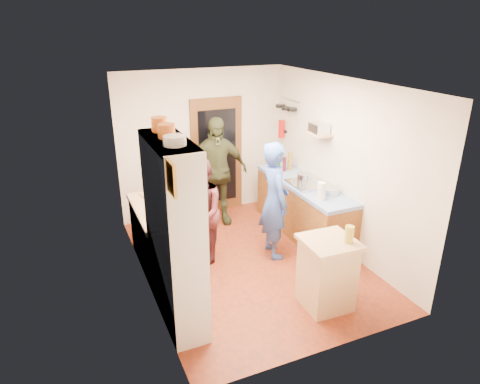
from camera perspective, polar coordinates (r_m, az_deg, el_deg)
floor at (r=6.44m, az=1.26°, el=-9.34°), size 3.00×4.00×0.02m
ceiling at (r=5.55m, az=1.49°, el=14.46°), size 3.00×4.00×0.02m
wall_back at (r=7.65m, az=-5.00°, el=6.43°), size 3.00×0.02×2.60m
wall_front at (r=4.29m, az=12.78°, el=-6.88°), size 3.00×0.02×2.60m
wall_left at (r=5.45m, az=-13.20°, el=-0.56°), size 0.02×4.00×2.60m
wall_right at (r=6.61m, az=13.35°, el=3.43°), size 0.02×4.00×2.60m
door_frame at (r=7.76m, az=-3.09°, el=4.79°), size 0.95×0.06×2.10m
door_glass at (r=7.73m, az=-3.00°, el=4.72°), size 0.70×0.02×1.70m
hutch_body at (r=4.86m, az=-8.72°, el=-5.68°), size 0.40×1.20×2.20m
hutch_top_shelf at (r=4.47m, az=-9.51°, el=6.72°), size 0.40×1.14×0.04m
plate_stack at (r=4.22m, az=-8.71°, el=6.81°), size 0.23×0.23×0.09m
orange_pot_a at (r=4.50m, az=-9.78°, el=8.02°), size 0.18×0.18×0.14m
orange_pot_b at (r=4.79m, az=-10.70°, el=8.87°), size 0.18×0.18×0.16m
left_counter_base at (r=6.27m, az=-10.54°, el=-6.10°), size 0.60×1.40×0.85m
left_counter_top at (r=6.07m, az=-10.83°, el=-2.34°), size 0.64×1.44×0.05m
toaster at (r=5.71m, az=-9.54°, el=-2.69°), size 0.26×0.21×0.17m
kettle at (r=5.83m, az=-10.91°, el=-2.18°), size 0.19×0.19×0.17m
orange_bowl at (r=6.21m, az=-10.50°, el=-1.11°), size 0.22×0.22×0.08m
chopping_board at (r=6.55m, az=-11.78°, el=-0.22°), size 0.34×0.28×0.02m
right_counter_base at (r=7.14m, az=8.38°, el=-2.38°), size 0.60×2.20×0.84m
right_counter_top at (r=6.97m, az=8.58°, el=0.99°), size 0.62×2.22×0.06m
hob at (r=6.87m, az=9.05°, el=1.10°), size 0.55×0.58×0.04m
pot_on_hob at (r=6.85m, az=8.56°, el=1.88°), size 0.22×0.22×0.14m
bottle_a at (r=7.35m, az=5.08°, el=3.88°), size 0.09×0.09×0.33m
bottle_b at (r=7.43m, az=5.95°, el=3.69°), size 0.08×0.08×0.25m
bottle_c at (r=7.51m, az=6.68°, el=4.14°), size 0.10×0.10×0.32m
paper_towel at (r=6.30m, az=10.78°, el=0.12°), size 0.14×0.14×0.26m
mixing_bowl at (r=6.56m, az=11.93°, el=0.16°), size 0.29×0.29×0.10m
island_base at (r=5.44m, az=11.47°, el=-10.79°), size 0.57×0.57×0.86m
island_top at (r=5.21m, az=11.85°, el=-6.57°), size 0.64×0.64×0.05m
cutting_board at (r=5.22m, az=11.09°, el=-6.34°), size 0.36×0.29×0.02m
oil_jar at (r=5.16m, az=14.36°, el=-5.49°), size 0.11×0.11×0.21m
pan_rail at (r=7.64m, az=6.68°, el=12.11°), size 0.02×0.65×0.02m
pan_hang_a at (r=7.49m, az=6.91°, el=10.89°), size 0.18×0.18×0.05m
pan_hang_b at (r=7.66m, az=6.14°, el=11.02°), size 0.16×0.16×0.05m
pan_hang_c at (r=7.83m, az=5.42°, el=11.35°), size 0.17×0.17×0.05m
wall_shelf at (r=6.78m, az=10.43°, el=7.63°), size 0.26×0.42×0.03m
radio at (r=6.76m, az=10.49°, el=8.37°), size 0.24×0.31×0.15m
ext_bracket at (r=7.92m, az=5.92°, el=8.04°), size 0.06×0.10×0.04m
fire_extinguisher at (r=7.88m, az=5.55°, el=8.36°), size 0.11×0.11×0.32m
picture_frame at (r=3.77m, az=-9.14°, el=1.81°), size 0.03×0.25×0.30m
person_hob at (r=6.26m, az=4.98°, el=-1.19°), size 0.49×0.69×1.76m
person_left at (r=6.15m, az=-5.13°, el=-2.56°), size 0.72×0.86×1.58m
person_back at (r=7.28m, az=-3.15°, el=2.73°), size 1.15×0.57×1.89m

